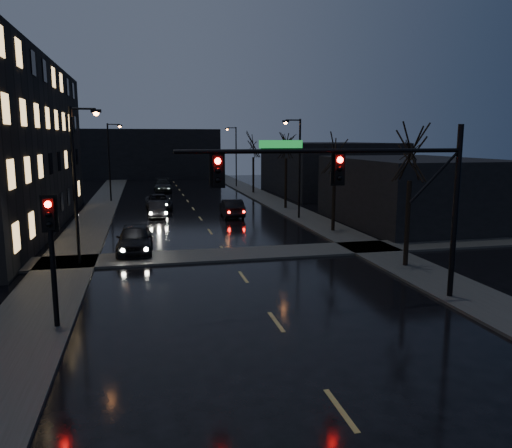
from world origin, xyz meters
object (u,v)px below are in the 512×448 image
oncoming_car_b (158,209)px  oncoming_car_a (135,239)px  oncoming_car_c (159,202)px  oncoming_car_d (163,185)px  lead_car (232,208)px

oncoming_car_b → oncoming_car_a: bearing=-95.0°
oncoming_car_c → oncoming_car_a: bearing=-98.0°
oncoming_car_d → lead_car: 22.46m
oncoming_car_c → lead_car: (5.82, -6.13, 0.06)m
oncoming_car_b → oncoming_car_d: 20.79m
oncoming_car_b → oncoming_car_d: bearing=88.7°
lead_car → oncoming_car_d: bearing=-76.6°
oncoming_car_a → oncoming_car_c: 18.22m
oncoming_car_a → lead_car: oncoming_car_a is taller
oncoming_car_a → oncoming_car_d: size_ratio=0.89×
oncoming_car_a → oncoming_car_c: bearing=85.9°
oncoming_car_d → lead_car: (4.79, -21.94, -0.04)m
oncoming_car_c → oncoming_car_d: size_ratio=0.91×
oncoming_car_c → lead_car: bearing=-48.5°
oncoming_car_b → oncoming_car_c: size_ratio=0.81×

